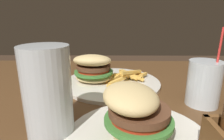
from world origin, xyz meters
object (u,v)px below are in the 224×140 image
meal_plate_near (103,75)px  spoon (47,85)px  juice_glass (204,84)px  meal_plate_far (136,123)px  beer_glass (48,94)px

meal_plate_near → spoon: meal_plate_near is taller
meal_plate_near → juice_glass: 0.29m
juice_glass → meal_plate_far: (0.18, 0.15, -0.02)m
meal_plate_near → beer_glass: size_ratio=1.84×
beer_glass → meal_plate_far: beer_glass is taller
meal_plate_near → beer_glass: 0.28m
juice_glass → meal_plate_far: size_ratio=0.74×
beer_glass → spoon: size_ratio=0.86×
juice_glass → spoon: 0.44m
meal_plate_near → beer_glass: (0.08, 0.27, 0.05)m
juice_glass → meal_plate_near: bearing=-28.6°
meal_plate_near → beer_glass: bearing=72.8°
beer_glass → meal_plate_far: (-0.15, 0.02, -0.04)m
meal_plate_near → beer_glass: beer_glass is taller
meal_plate_far → spoon: bearing=-46.5°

